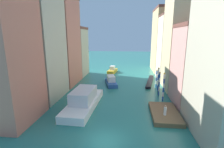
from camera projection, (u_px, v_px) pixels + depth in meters
name	position (u px, v px, depth m)	size (l,w,h in m)	color
ground_plane	(119.00, 80.00, 41.37)	(154.00, 154.00, 0.00)	#28756B
building_left_0	(2.00, 42.00, 19.82)	(6.48, 7.49, 20.30)	#C6705B
building_left_1	(40.00, 48.00, 28.18)	(6.48, 8.52, 17.73)	#BCB299
building_left_2	(61.00, 41.00, 36.90)	(6.48, 9.20, 19.49)	#C6705B
building_left_3	(74.00, 52.00, 45.75)	(6.48, 7.45, 13.09)	#BCB299
building_right_1	(197.00, 66.00, 25.73)	(6.48, 7.80, 12.71)	tan
building_right_2	(183.00, 40.00, 32.96)	(6.48, 8.25, 19.95)	beige
building_right_3	(172.00, 48.00, 41.21)	(6.48, 7.39, 15.82)	beige
building_right_4	(164.00, 40.00, 50.67)	(6.48, 12.15, 18.78)	#DBB77A
waterfront_dock	(165.00, 113.00, 23.36)	(3.74, 6.73, 0.58)	brown
person_on_dock	(165.00, 111.00, 22.09)	(0.36, 0.36, 1.38)	white
mooring_pole_0	(164.00, 87.00, 27.98)	(0.30, 0.30, 4.94)	#1E479E
mooring_pole_1	(159.00, 84.00, 30.65)	(0.27, 0.27, 4.50)	#1E479E
mooring_pole_2	(158.00, 79.00, 33.43)	(0.33, 0.33, 4.74)	#1E479E
mooring_pole_3	(156.00, 78.00, 35.45)	(0.30, 0.30, 3.89)	#1E479E
vaporetto_white	(84.00, 100.00, 25.88)	(4.17, 11.48, 2.87)	white
gondola_black	(150.00, 81.00, 39.70)	(3.12, 10.83, 0.48)	black
motorboat_0	(112.00, 70.00, 50.28)	(2.76, 5.52, 1.96)	gold
motorboat_1	(111.00, 81.00, 37.82)	(3.55, 6.68, 2.06)	#234C93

